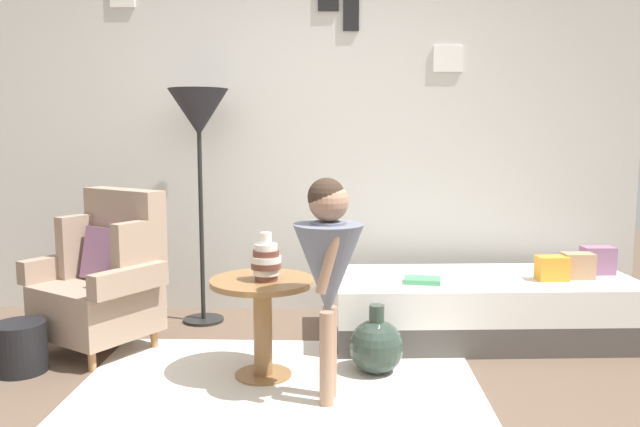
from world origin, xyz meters
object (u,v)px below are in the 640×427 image
at_px(daybed, 482,307).
at_px(vase_striped, 266,261).
at_px(armchair, 105,278).
at_px(book_on_daybed, 422,280).
at_px(demijohn_near, 376,346).
at_px(person_child, 328,261).
at_px(magazine_basket, 20,347).
at_px(side_table, 263,307).
at_px(floor_lamp, 199,121).

relative_size(daybed, vase_striped, 7.60).
distance_m(armchair, daybed, 2.37).
relative_size(armchair, vase_striped, 3.78).
xyz_separation_m(book_on_daybed, demijohn_near, (-0.30, -0.46, -0.26)).
distance_m(daybed, book_on_daybed, 0.49).
height_order(vase_striped, person_child, person_child).
height_order(armchair, magazine_basket, armchair).
bearing_deg(vase_striped, side_table, 128.38).
relative_size(floor_lamp, book_on_daybed, 7.31).
relative_size(vase_striped, demijohn_near, 0.67).
bearing_deg(side_table, demijohn_near, 7.22).
relative_size(floor_lamp, magazine_basket, 5.74).
bearing_deg(magazine_basket, demijohn_near, 1.39).
bearing_deg(daybed, armchair, -173.10).
bearing_deg(person_child, floor_lamp, 124.53).
bearing_deg(daybed, demijohn_near, -138.35).
xyz_separation_m(daybed, side_table, (-1.33, -0.71, 0.19)).
bearing_deg(demijohn_near, daybed, 41.65).
height_order(person_child, demijohn_near, person_child).
xyz_separation_m(side_table, book_on_daybed, (0.92, 0.54, 0.03)).
bearing_deg(vase_striped, demijohn_near, 10.59).
relative_size(daybed, side_table, 3.48).
distance_m(armchair, vase_striped, 1.15).
height_order(floor_lamp, demijohn_near, floor_lamp).
bearing_deg(book_on_daybed, armchair, -176.63).
bearing_deg(armchair, demijohn_near, -12.20).
bearing_deg(book_on_daybed, magazine_basket, -167.27).
xyz_separation_m(person_child, demijohn_near, (0.26, 0.39, -0.55)).
bearing_deg(magazine_basket, floor_lamp, 50.35).
xyz_separation_m(armchair, vase_striped, (1.04, -0.46, 0.21)).
distance_m(daybed, vase_striped, 1.56).
bearing_deg(book_on_daybed, demijohn_near, -123.23).
bearing_deg(book_on_daybed, person_child, -123.36).
xyz_separation_m(floor_lamp, magazine_basket, (-0.80, -0.97, -1.25)).
distance_m(side_table, magazine_basket, 1.37).
bearing_deg(daybed, side_table, -151.79).
bearing_deg(side_table, daybed, 28.21).
height_order(demijohn_near, magazine_basket, demijohn_near).
relative_size(book_on_daybed, magazine_basket, 0.79).
bearing_deg(side_table, book_on_daybed, 30.57).
xyz_separation_m(daybed, vase_striped, (-1.30, -0.74, 0.45)).
xyz_separation_m(armchair, magazine_basket, (-0.34, -0.40, -0.30)).
distance_m(armchair, side_table, 1.10).
height_order(armchair, person_child, person_child).
bearing_deg(vase_striped, floor_lamp, 118.87).
xyz_separation_m(daybed, book_on_daybed, (-0.41, -0.17, 0.22)).
xyz_separation_m(armchair, side_table, (1.01, -0.43, -0.05)).
height_order(armchair, daybed, armchair).
distance_m(vase_striped, person_child, 0.44).
relative_size(armchair, daybed, 0.50).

